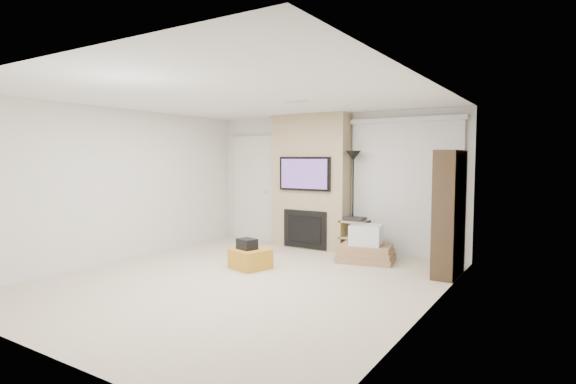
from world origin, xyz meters
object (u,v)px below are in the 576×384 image
Objects in this scene: ottoman at (250,259)px; floor_lamp at (353,173)px; av_stand at (355,235)px; bookshelf at (449,213)px; box_stack at (366,247)px.

ottoman is 0.28× the size of floor_lamp.
bookshelf reaches higher than av_stand.
floor_lamp is 1.36m from box_stack.
av_stand is at bearing 160.92° from bookshelf.
floor_lamp reaches higher than box_stack.
box_stack is 0.56× the size of bookshelf.
box_stack is at bearing -45.67° from floor_lamp.
floor_lamp is 1.97m from bookshelf.
av_stand is 0.65× the size of box_stack.
av_stand is at bearing 62.30° from ottoman.
floor_lamp reaches higher than ottoman.
floor_lamp is 1.79× the size of box_stack.
box_stack is (1.30, 1.39, 0.08)m from ottoman.
box_stack is (0.44, -0.45, -1.20)m from floor_lamp.
floor_lamp is at bearing 64.86° from ottoman.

